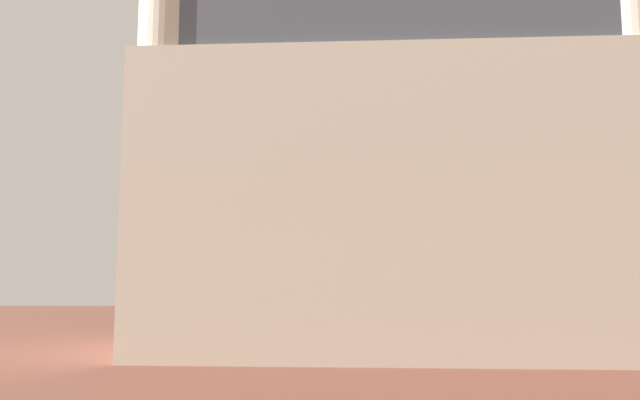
{
  "coord_description": "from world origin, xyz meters",
  "views": [
    {
      "loc": [
        0.64,
        -0.69,
        4.07
      ],
      "look_at": [
        -0.03,
        10.81,
        5.43
      ],
      "focal_mm": 34.01,
      "sensor_mm": 36.0,
      "label": 1
    }
  ],
  "objects": [
    {
      "name": "landmark_building",
      "position": [
        2.54,
        30.69,
        10.04
      ],
      "size": [
        25.18,
        10.44,
        33.92
      ],
      "color": "beige",
      "rests_on": "ground_plane"
    }
  ]
}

